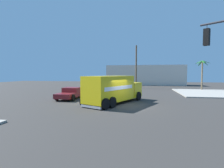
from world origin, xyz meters
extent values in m
plane|color=#33302D|center=(0.00, 0.00, 0.00)|extent=(100.00, 100.00, 0.00)
cube|color=#9E998E|center=(12.82, 12.82, 0.07)|extent=(11.63, 11.63, 0.14)
cube|color=yellow|center=(-1.80, 0.57, 1.61)|extent=(4.62, 6.37, 2.52)
cube|color=yellow|center=(-0.13, 4.26, 1.20)|extent=(2.97, 2.72, 1.70)
cube|color=black|center=(0.22, 5.04, 1.54)|extent=(1.87, 0.90, 0.88)
cube|color=#B2B2B7|center=(-2.97, -2.03, 0.19)|extent=(2.18, 1.13, 0.21)
cube|color=white|center=(-2.90, 1.07, 1.74)|extent=(2.05, 4.53, 0.36)
cube|color=white|center=(-0.69, 0.07, 1.74)|extent=(2.05, 4.53, 0.36)
cylinder|color=black|center=(-1.28, 4.73, 0.50)|extent=(0.67, 1.03, 1.00)
cylinder|color=black|center=(0.98, 3.71, 0.50)|extent=(0.67, 1.03, 1.00)
cylinder|color=black|center=(-3.48, -0.15, 0.50)|extent=(0.67, 1.03, 1.00)
cylinder|color=black|center=(-1.22, -1.17, 0.50)|extent=(0.67, 1.03, 1.00)
cylinder|color=black|center=(-3.92, -1.11, 0.50)|extent=(0.67, 1.03, 1.00)
cylinder|color=black|center=(-1.65, -2.13, 0.50)|extent=(0.67, 1.03, 1.00)
cylinder|color=#38383D|center=(5.10, -5.65, 5.79)|extent=(0.03, 0.03, 0.25)
cube|color=black|center=(5.10, -5.65, 5.19)|extent=(0.42, 0.42, 0.95)
sphere|color=red|center=(5.20, -5.50, 5.51)|extent=(0.20, 0.20, 0.20)
sphere|color=#EFA314|center=(5.20, -5.50, 5.20)|extent=(0.20, 0.20, 0.20)
sphere|color=#19CC4C|center=(5.20, -5.50, 4.89)|extent=(0.20, 0.20, 0.20)
cube|color=maroon|center=(-7.29, 5.35, 0.53)|extent=(1.96, 1.51, 0.50)
cube|color=maroon|center=(-7.30, 3.75, 0.83)|extent=(1.96, 1.71, 1.10)
cube|color=black|center=(-7.30, 3.75, 1.12)|extent=(1.80, 1.44, 0.48)
cube|color=maroon|center=(-7.31, 1.90, 0.56)|extent=(1.96, 2.01, 0.55)
cylinder|color=black|center=(-8.29, 5.22, 0.38)|extent=(0.24, 0.76, 0.76)
cylinder|color=black|center=(-6.28, 5.21, 0.38)|extent=(0.24, 0.76, 0.76)
cylinder|color=black|center=(-8.31, 1.79, 0.38)|extent=(0.24, 0.76, 0.76)
cylinder|color=black|center=(-6.30, 1.78, 0.38)|extent=(0.24, 0.76, 0.76)
cylinder|color=#7A6647|center=(12.23, 18.12, 2.79)|extent=(0.26, 0.26, 5.30)
ellipsoid|color=#236628|center=(12.88, 18.01, 5.28)|extent=(1.39, 0.59, 0.61)
ellipsoid|color=#236628|center=(12.67, 18.60, 5.27)|extent=(1.18, 1.23, 0.61)
ellipsoid|color=#236628|center=(12.02, 18.62, 5.08)|extent=(0.77, 1.18, 0.99)
ellipsoid|color=#236628|center=(11.70, 18.49, 5.26)|extent=(1.30, 1.06, 0.65)
ellipsoid|color=#236628|center=(11.66, 17.82, 5.25)|extent=(1.34, 0.94, 0.67)
ellipsoid|color=#236628|center=(12.17, 17.47, 5.27)|extent=(0.48, 1.37, 0.61)
ellipsoid|color=#236628|center=(12.60, 17.76, 5.06)|extent=(1.04, 1.02, 1.03)
cylinder|color=brown|center=(-0.10, 21.07, 4.58)|extent=(0.30, 0.30, 9.15)
cube|color=brown|center=(-0.10, 21.07, 8.45)|extent=(0.19, 2.20, 0.12)
cube|color=beige|center=(1.80, 31.96, 2.68)|extent=(20.61, 6.00, 5.36)
camera|label=1|loc=(1.61, -16.41, 3.11)|focal=27.52mm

